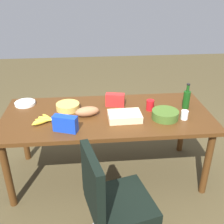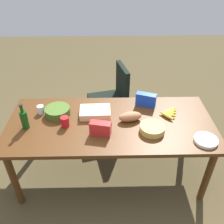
% 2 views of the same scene
% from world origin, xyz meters
% --- Properties ---
extents(ground_plane, '(10.00, 10.00, 0.00)m').
position_xyz_m(ground_plane, '(0.00, 0.00, 0.00)').
color(ground_plane, '#4C4026').
extents(conference_table, '(2.12, 0.93, 0.77)m').
position_xyz_m(conference_table, '(0.00, 0.00, 0.69)').
color(conference_table, '#4A2A11').
rests_on(conference_table, ground).
extents(office_chair, '(0.59, 0.58, 0.95)m').
position_xyz_m(office_chair, '(0.02, 0.90, 0.37)').
color(office_chair, gray).
rests_on(office_chair, ground).
extents(wine_bottle, '(0.08, 0.08, 0.27)m').
position_xyz_m(wine_bottle, '(-0.84, -0.06, 0.88)').
color(wine_bottle, '#134212').
rests_on(wine_bottle, conference_table).
extents(bread_loaf, '(0.26, 0.16, 0.10)m').
position_xyz_m(bread_loaf, '(0.20, 0.02, 0.82)').
color(bread_loaf, '#A36B44').
rests_on(bread_loaf, conference_table).
extents(salad_bowl, '(0.30, 0.30, 0.08)m').
position_xyz_m(salad_bowl, '(-0.56, 0.15, 0.82)').
color(salad_bowl, '#415F22').
rests_on(salad_bowl, conference_table).
extents(paper_plate_stack, '(0.27, 0.27, 0.03)m').
position_xyz_m(paper_plate_stack, '(0.88, -0.31, 0.79)').
color(paper_plate_stack, white).
rests_on(paper_plate_stack, conference_table).
extents(banana_bunch, '(0.21, 0.23, 0.04)m').
position_xyz_m(banana_bunch, '(0.62, 0.12, 0.80)').
color(banana_bunch, yellow).
rests_on(banana_bunch, conference_table).
extents(sheet_cake, '(0.33, 0.23, 0.07)m').
position_xyz_m(sheet_cake, '(-0.16, 0.13, 0.81)').
color(sheet_cake, beige).
rests_on(sheet_cake, conference_table).
extents(chip_bag_blue, '(0.23, 0.15, 0.15)m').
position_xyz_m(chip_bag_blue, '(0.40, 0.30, 0.85)').
color(chip_bag_blue, '#153CBE').
rests_on(chip_bag_blue, conference_table).
extents(chip_bag_red, '(0.21, 0.12, 0.14)m').
position_xyz_m(chip_bag_red, '(-0.10, -0.18, 0.84)').
color(chip_bag_red, red).
rests_on(chip_bag_red, conference_table).
extents(chip_bowl, '(0.26, 0.26, 0.06)m').
position_xyz_m(chip_bowl, '(0.40, -0.15, 0.81)').
color(chip_bowl, gold).
rests_on(chip_bowl, conference_table).
extents(red_solo_cup, '(0.09, 0.09, 0.11)m').
position_xyz_m(red_solo_cup, '(-0.45, -0.05, 0.83)').
color(red_solo_cup, red).
rests_on(red_solo_cup, conference_table).
extents(paper_cup, '(0.07, 0.07, 0.09)m').
position_xyz_m(paper_cup, '(-0.75, 0.18, 0.82)').
color(paper_cup, white).
rests_on(paper_cup, conference_table).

